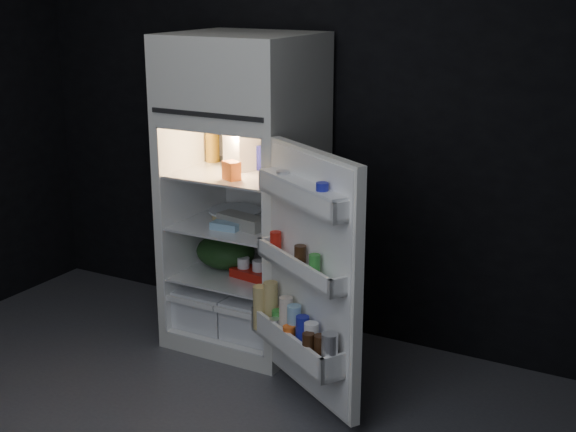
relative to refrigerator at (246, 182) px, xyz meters
The scene contains 16 objects.
wall_back 0.61m from the refrigerator, 54.36° to the left, with size 4.00×0.00×2.70m, color black.
refrigerator is the anchor object (origin of this frame).
fridge_door 0.95m from the refrigerator, 39.53° to the right, with size 0.71×0.54×1.22m.
milk_jug 0.19m from the refrigerator, 153.50° to the left, with size 0.17×0.17×0.24m, color white.
mayo_jar 0.17m from the refrigerator, 40.04° to the left, with size 0.11×0.11×0.14m, color #1B1F94.
jam_jar 0.30m from the refrigerator, ahead, with size 0.11×0.11×0.13m, color #321C0E.
amber_bottle 0.34m from the refrigerator, 164.49° to the left, with size 0.08×0.08×0.22m, color #AD7C1B.
small_carton 0.28m from the refrigerator, 75.69° to the right, with size 0.09×0.07×0.10m, color orange.
egg_carton 0.24m from the refrigerator, 68.53° to the right, with size 0.29×0.11×0.07m, color gray.
pie 0.23m from the refrigerator, behind, with size 0.27×0.27×0.04m, color tan.
flat_package 0.29m from the refrigerator, 92.84° to the right, with size 0.16×0.08×0.04m, color #87B4D1.
wrapped_pkg 0.33m from the refrigerator, 23.66° to the left, with size 0.12×0.10×0.05m, color beige.
produce_bag 0.45m from the refrigerator, 166.25° to the right, with size 0.36×0.30×0.20m, color #193815.
yogurt_tray 0.52m from the refrigerator, 45.89° to the right, with size 0.24×0.13×0.05m, color #B5190F.
small_can_red 0.54m from the refrigerator, 43.61° to the left, with size 0.07×0.07×0.09m, color #B5190F.
small_can_silver 0.56m from the refrigerator, 10.29° to the left, with size 0.07×0.07×0.09m, color silver.
Camera 1 is at (2.07, -2.41, 2.06)m, focal length 50.00 mm.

